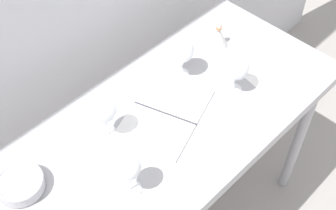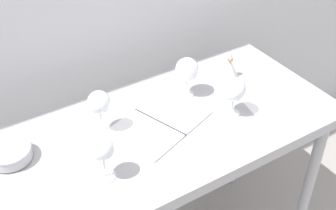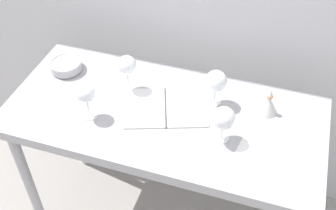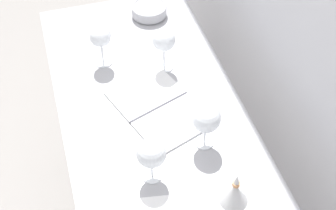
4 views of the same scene
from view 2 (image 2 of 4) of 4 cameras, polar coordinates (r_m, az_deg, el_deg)
name	(u,v)px [view 2 (image 2 of 4)]	position (r m, az deg, el deg)	size (l,w,h in m)	color
steel_counter	(163,147)	(1.79, -0.59, -5.41)	(1.40, 0.65, 0.90)	#A2A2A7
wine_glass_far_left	(99,103)	(1.64, -8.78, 0.20)	(0.09, 0.09, 0.18)	white
wine_glass_near_left	(102,150)	(1.45, -8.39, -5.66)	(0.08, 0.08, 0.17)	white
wine_glass_far_right	(187,70)	(1.82, 2.43, 4.49)	(0.10, 0.10, 0.17)	white
wine_glass_near_right	(234,90)	(1.73, 8.41, 1.92)	(0.09, 0.09, 0.17)	white
open_notebook	(159,122)	(1.73, -1.10, -2.23)	(0.42, 0.36, 0.01)	white
tasting_sheet_upper	(262,99)	(1.90, 11.86, 0.79)	(0.17, 0.23, 0.00)	white
tasting_bowl	(10,153)	(1.66, -19.53, -5.81)	(0.15, 0.15, 0.05)	#4C4C4C
decanter_funnel	(229,68)	(1.99, 7.85, 4.68)	(0.09, 0.09, 0.13)	silver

